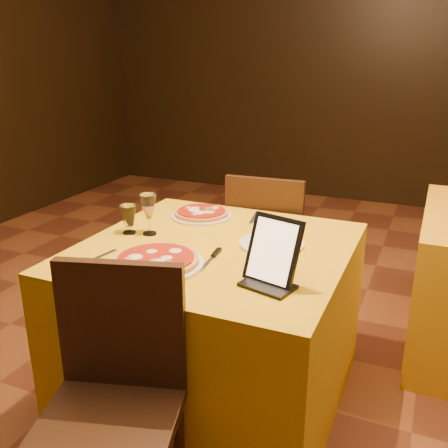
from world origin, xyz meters
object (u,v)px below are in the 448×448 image
at_px(main_table, 216,324).
at_px(pizza_far, 201,214).
at_px(water_glass, 129,219).
at_px(chair_main_near, 107,424).
at_px(chair_main_far, 271,248).
at_px(tablet, 273,250).
at_px(pizza_near, 156,262).
at_px(wine_glass, 149,214).

distance_m(main_table, pizza_far, 0.55).
bearing_deg(water_glass, chair_main_near, -61.89).
distance_m(main_table, chair_main_far, 0.79).
distance_m(pizza_far, tablet, 0.80).
relative_size(pizza_far, water_glass, 2.28).
xyz_separation_m(main_table, chair_main_near, (-0.00, -0.80, 0.08)).
height_order(pizza_near, wine_glass, wine_glass).
distance_m(water_glass, tablet, 0.79).
relative_size(main_table, chair_main_far, 1.21).
distance_m(chair_main_near, tablet, 0.77).
distance_m(pizza_far, wine_glass, 0.34).
height_order(pizza_near, tablet, tablet).
relative_size(main_table, pizza_far, 3.72).
xyz_separation_m(chair_main_near, chair_main_far, (-0.00, 1.58, 0.00)).
bearing_deg(tablet, chair_main_far, 122.76).
xyz_separation_m(chair_main_far, water_glass, (-0.42, -0.80, 0.36)).
bearing_deg(water_glass, tablet, -16.62).
bearing_deg(pizza_far, water_glass, -120.25).
height_order(chair_main_far, tablet, tablet).
height_order(chair_main_near, chair_main_far, same).
height_order(main_table, chair_main_far, chair_main_far).
bearing_deg(pizza_far, chair_main_far, 64.09).
bearing_deg(chair_main_near, main_table, 73.66).
bearing_deg(chair_main_near, pizza_near, 86.73).
height_order(main_table, water_glass, water_glass).
bearing_deg(main_table, chair_main_far, 90.00).
height_order(pizza_far, tablet, tablet).
bearing_deg(pizza_near, wine_glass, 125.56).
bearing_deg(tablet, pizza_far, 149.32).
xyz_separation_m(main_table, pizza_near, (-0.12, -0.28, 0.39)).
height_order(pizza_near, pizza_far, same).
bearing_deg(tablet, chair_main_near, -105.86).
bearing_deg(chair_main_far, wine_glass, 63.29).
xyz_separation_m(pizza_near, wine_glass, (-0.21, 0.29, 0.08)).
relative_size(chair_main_near, chair_main_far, 1.00).
xyz_separation_m(chair_main_far, pizza_near, (-0.12, -1.06, 0.31)).
xyz_separation_m(chair_main_near, pizza_near, (-0.12, 0.52, 0.31)).
xyz_separation_m(main_table, pizza_far, (-0.22, 0.33, 0.39)).
bearing_deg(pizza_near, tablet, 5.17).
height_order(chair_main_far, pizza_far, chair_main_far).
bearing_deg(pizza_near, chair_main_far, 83.51).
bearing_deg(pizza_near, main_table, 66.54).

